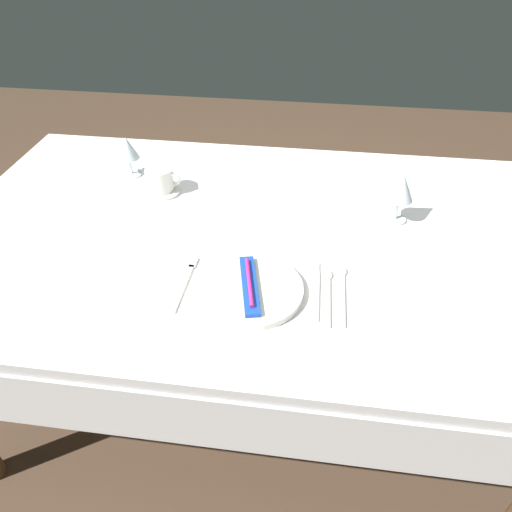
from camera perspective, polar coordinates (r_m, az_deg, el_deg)
ground_plane at (r=1.91m, az=-0.32°, el=-15.35°), size 6.00×6.00×0.00m
dining_table at (r=1.43m, az=-0.41°, el=0.38°), size 1.80×1.11×0.74m
dinner_plate at (r=1.17m, az=-0.79°, el=-4.05°), size 0.27×0.27×0.02m
toothbrush_package at (r=1.16m, az=-0.79°, el=-3.44°), size 0.08×0.21×0.02m
fork_outer at (r=1.22m, az=-8.44°, el=-2.97°), size 0.02×0.21×0.00m
dinner_knife at (r=1.19m, az=7.16°, el=-4.20°), size 0.02×0.22×0.00m
spoon_soup at (r=1.19m, az=8.56°, el=-4.00°), size 0.03×0.21×0.01m
spoon_dessert at (r=1.21m, az=10.28°, el=-3.72°), size 0.03×0.22×0.01m
saucer_left at (r=1.59m, az=-11.26°, el=7.70°), size 0.13×0.13×0.01m
coffee_cup_left at (r=1.57m, az=-11.39°, el=9.01°), size 0.11×0.09×0.07m
wine_glass_centre at (r=1.43m, az=17.00°, el=7.68°), size 0.08×0.08×0.15m
wine_glass_left at (r=1.67m, az=-15.11°, el=12.17°), size 0.07×0.07×0.14m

